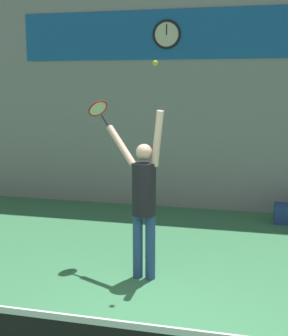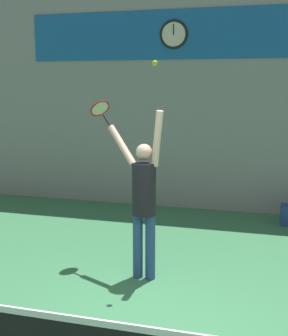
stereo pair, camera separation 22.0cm
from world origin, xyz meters
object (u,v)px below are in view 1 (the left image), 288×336
object	(u,v)px
scoreboard_clock	(167,34)
tennis_racket	(99,110)
tennis_ball	(155,63)
tennis_player	(143,197)

from	to	relation	value
scoreboard_clock	tennis_racket	world-z (taller)	scoreboard_clock
scoreboard_clock	tennis_ball	distance (m)	3.86
scoreboard_clock	tennis_player	xyz separation A→B (m)	(0.42, -3.62, -2.38)
scoreboard_clock	tennis_racket	size ratio (longest dim) A/B	1.38
scoreboard_clock	tennis_ball	bearing A→B (deg)	-80.91
tennis_player	scoreboard_clock	bearing A→B (deg)	96.67
tennis_racket	tennis_ball	world-z (taller)	tennis_ball
tennis_player	tennis_ball	world-z (taller)	tennis_ball
scoreboard_clock	tennis_racket	bearing A→B (deg)	-96.20
scoreboard_clock	tennis_ball	size ratio (longest dim) A/B	8.36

